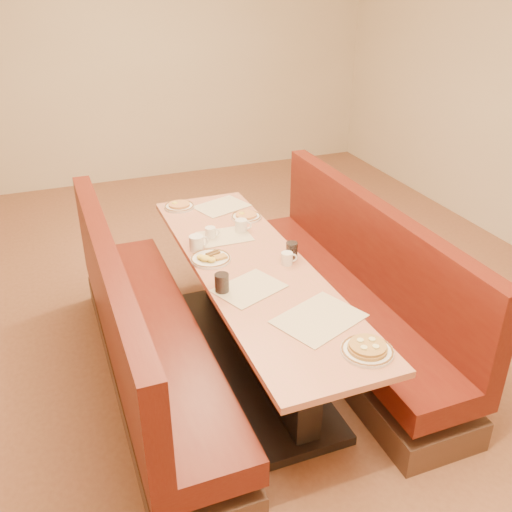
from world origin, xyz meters
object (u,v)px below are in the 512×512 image
object	(u,v)px
booth_right	(349,296)
diner_table	(253,316)
pancake_plate	(367,349)
soda_tumbler_near	(222,283)
eggs_plate	(210,258)
coffee_mug_a	(287,258)
booth_left	(144,341)
coffee_mug_b	(197,243)
soda_tumbler_mid	(292,250)
coffee_mug_d	(211,232)
coffee_mug_c	(242,225)

from	to	relation	value
booth_right	diner_table	bearing A→B (deg)	180.00
pancake_plate	soda_tumbler_near	size ratio (longest dim) A/B	2.26
pancake_plate	eggs_plate	distance (m)	1.29
eggs_plate	coffee_mug_a	xyz separation A→B (m)	(0.45, -0.22, 0.03)
booth_left	coffee_mug_a	world-z (taller)	booth_left
diner_table	eggs_plate	world-z (taller)	eggs_plate
booth_right	eggs_plate	distance (m)	1.06
booth_left	soda_tumbler_near	xyz separation A→B (m)	(0.45, -0.22, 0.45)
coffee_mug_a	diner_table	bearing A→B (deg)	178.70
diner_table	coffee_mug_b	distance (m)	0.61
pancake_plate	coffee_mug_a	size ratio (longest dim) A/B	2.49
diner_table	pancake_plate	xyz separation A→B (m)	(0.21, -1.04, 0.40)
pancake_plate	soda_tumbler_mid	bearing A→B (deg)	86.15
coffee_mug_d	coffee_mug_b	bearing A→B (deg)	-119.22
pancake_plate	soda_tumbler_near	world-z (taller)	soda_tumbler_near
diner_table	pancake_plate	size ratio (longest dim) A/B	9.47
soda_tumbler_mid	coffee_mug_a	bearing A→B (deg)	-130.81
booth_right	pancake_plate	world-z (taller)	booth_right
booth_left	pancake_plate	xyz separation A→B (m)	(0.94, -1.04, 0.41)
booth_left	coffee_mug_b	world-z (taller)	booth_left
coffee_mug_d	coffee_mug_a	bearing A→B (deg)	-43.25
coffee_mug_a	soda_tumbler_near	size ratio (longest dim) A/B	0.91
pancake_plate	coffee_mug_b	world-z (taller)	coffee_mug_b
booth_right	soda_tumbler_mid	distance (m)	0.63
coffee_mug_c	eggs_plate	bearing A→B (deg)	-118.35
coffee_mug_b	coffee_mug_d	size ratio (longest dim) A/B	1.32
pancake_plate	soda_tumbler_near	xyz separation A→B (m)	(-0.49, 0.82, 0.04)
coffee_mug_a	soda_tumbler_mid	xyz separation A→B (m)	(0.06, 0.07, 0.01)
eggs_plate	coffee_mug_d	world-z (taller)	coffee_mug_d
coffee_mug_b	soda_tumbler_near	distance (m)	0.57
booth_right	coffee_mug_b	bearing A→B (deg)	160.73
booth_right	coffee_mug_a	xyz separation A→B (m)	(-0.52, -0.05, 0.43)
soda_tumbler_mid	booth_right	bearing A→B (deg)	-2.97
eggs_plate	coffee_mug_c	xyz separation A→B (m)	(0.34, 0.34, 0.03)
coffee_mug_b	coffee_mug_d	world-z (taller)	coffee_mug_b
booth_right	coffee_mug_a	size ratio (longest dim) A/B	23.55
coffee_mug_d	soda_tumbler_mid	size ratio (longest dim) A/B	0.98
booth_left	pancake_plate	world-z (taller)	booth_left
booth_right	coffee_mug_b	distance (m)	1.15
eggs_plate	soda_tumbler_near	size ratio (longest dim) A/B	2.26
diner_table	coffee_mug_a	world-z (taller)	coffee_mug_a
booth_left	eggs_plate	distance (m)	0.67
eggs_plate	coffee_mug_c	world-z (taller)	coffee_mug_c
soda_tumbler_mid	coffee_mug_c	bearing A→B (deg)	108.94
booth_right	coffee_mug_c	size ratio (longest dim) A/B	20.99
eggs_plate	booth_left	bearing A→B (deg)	-161.03
coffee_mug_b	coffee_mug_c	distance (m)	0.41
coffee_mug_c	coffee_mug_d	size ratio (longest dim) A/B	1.15
pancake_plate	coffee_mug_d	world-z (taller)	coffee_mug_d
booth_right	pancake_plate	xyz separation A→B (m)	(-0.52, -1.04, 0.41)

